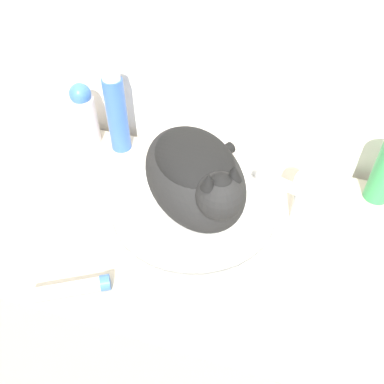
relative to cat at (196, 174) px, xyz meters
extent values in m
cube|color=silver|center=(0.01, 0.31, 0.21)|extent=(8.00, 0.05, 2.40)
cube|color=#B2A893|center=(0.01, -0.01, -0.57)|extent=(1.13, 0.54, 0.84)
cylinder|color=silver|center=(-0.01, 0.00, -0.12)|extent=(0.36, 0.36, 0.05)
torus|color=silver|center=(-0.01, 0.00, -0.10)|extent=(0.38, 0.38, 0.02)
ellipsoid|color=black|center=(-0.01, 0.00, -0.01)|extent=(0.31, 0.32, 0.16)
ellipsoid|color=black|center=(-0.01, 0.00, 0.03)|extent=(0.24, 0.25, 0.07)
sphere|color=black|center=(0.07, -0.08, 0.03)|extent=(0.09, 0.09, 0.09)
sphere|color=black|center=(0.07, -0.08, 0.06)|extent=(0.05, 0.05, 0.05)
cone|color=black|center=(0.05, -0.09, 0.08)|extent=(0.03, 0.03, 0.03)
cone|color=black|center=(0.08, -0.06, 0.08)|extent=(0.03, 0.03, 0.03)
cylinder|color=black|center=(-0.01, 0.13, -0.08)|extent=(0.09, 0.15, 0.03)
cylinder|color=silver|center=(0.21, 0.09, -0.11)|extent=(0.04, 0.04, 0.07)
cylinder|color=silver|center=(0.17, 0.07, -0.04)|extent=(0.12, 0.07, 0.08)
sphere|color=silver|center=(0.21, 0.09, -0.04)|extent=(0.06, 0.06, 0.06)
cylinder|color=#335BB7|center=(-0.27, 0.21, -0.05)|extent=(0.05, 0.05, 0.20)
cylinder|color=#B7B7BC|center=(-0.27, 0.21, 0.06)|extent=(0.04, 0.04, 0.02)
cylinder|color=silver|center=(-0.36, 0.21, -0.08)|extent=(0.06, 0.06, 0.13)
sphere|color=#3866AD|center=(-0.36, 0.21, 0.00)|extent=(0.05, 0.05, 0.05)
cylinder|color=silver|center=(-0.18, -0.23, -0.13)|extent=(0.13, 0.09, 0.03)
cylinder|color=#3866AD|center=(-0.12, -0.20, -0.13)|extent=(0.03, 0.04, 0.03)
camera|label=1|loc=(0.16, -0.56, 0.52)|focal=38.00mm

